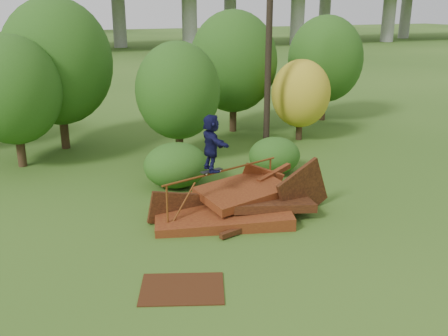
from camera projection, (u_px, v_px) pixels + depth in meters
name	position (u px, v px, depth m)	size (l,w,h in m)	color
ground	(277.00, 238.00, 14.30)	(240.00, 240.00, 0.00)	#2D5116
scrap_pile	(236.00, 205.00, 15.70)	(6.03, 3.57, 2.16)	#501A0E
grind_rail	(223.00, 179.00, 15.56)	(4.26, 1.28, 1.48)	brown
skateboard	(212.00, 171.00, 15.19)	(0.76, 0.39, 0.08)	black
skater	(211.00, 143.00, 14.91)	(1.61, 0.51, 1.74)	#101139
flat_plate	(182.00, 289.00, 11.72)	(1.96, 1.40, 0.03)	#3D1E0D
tree_0	(13.00, 90.00, 19.60)	(3.76, 3.76, 5.31)	black
tree_1	(57.00, 62.00, 21.90)	(4.82, 4.82, 6.71)	black
tree_2	(178.00, 91.00, 20.64)	(3.53, 3.53, 4.98)	black
tree_3	(233.00, 62.00, 25.08)	(4.42, 4.42, 6.13)	black
tree_4	(301.00, 94.00, 23.88)	(2.83, 2.83, 3.90)	black
tree_5	(325.00, 59.00, 27.64)	(4.14, 4.14, 5.82)	black
shrub_left	(176.00, 165.00, 18.07)	(2.35, 2.17, 1.63)	#244D14
shrub_right	(274.00, 156.00, 19.50)	(2.04, 1.87, 1.45)	#244D14
utility_pole	(269.00, 41.00, 21.41)	(1.40, 0.28, 9.56)	black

